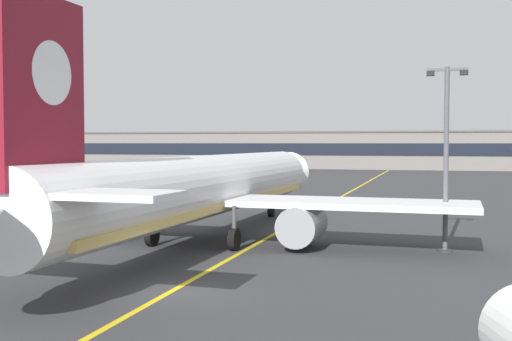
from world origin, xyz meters
name	(u,v)px	position (x,y,z in m)	size (l,w,h in m)	color
ground_plane	(181,293)	(0.00, 0.00, 0.00)	(400.00, 400.00, 0.00)	#353538
taxiway_centreline	(310,214)	(0.00, 30.00, 0.00)	(0.30, 180.00, 0.01)	yellow
airliner_foreground	(204,189)	(-3.42, 12.33, 3.37)	(32.18, 41.50, 11.65)	white
apron_lamp_post	(446,155)	(10.72, 13.23, 5.50)	(2.24, 0.90, 10.42)	#515156
safety_cone_by_nose_gear	(281,213)	(-2.04, 27.47, 0.26)	(0.44, 0.44, 0.55)	orange
terminal_building	(369,150)	(-3.36, 127.93, 4.45)	(169.35, 12.40, 8.88)	slate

